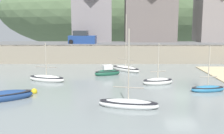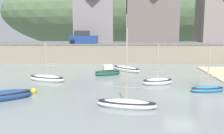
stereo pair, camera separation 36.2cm
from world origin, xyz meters
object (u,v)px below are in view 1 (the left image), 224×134
Objects in this scene: waterfront_building_left at (92,13)px; sailboat_tall_mast at (47,78)px; motorboat_with_cabin at (128,104)px; waterfront_building_centre at (150,12)px; dinghy_open_wooden at (158,81)px; fishing_boat_green at (126,69)px; parked_car_near_slipway at (82,38)px; waterfront_building_right at (216,11)px; mooring_buoy at (34,91)px; sailboat_nearest_shore at (4,96)px; sailboat_blue_trim at (208,89)px; sailboat_far_left at (107,72)px.

waterfront_building_left is 21.51m from sailboat_tall_mast.
waterfront_building_centre is at bearing 91.99° from motorboat_with_cabin.
motorboat_with_cabin is 7.64m from dinghy_open_wooden.
dinghy_open_wooden is (2.64, -6.80, -0.02)m from fishing_boat_green.
motorboat_with_cabin is 1.39× the size of dinghy_open_wooden.
fishing_boat_green is at bearing -52.28° from parked_car_near_slipway.
fishing_boat_green reaches higher than dinghy_open_wooden.
waterfront_building_right is 19.86× the size of mooring_buoy.
waterfront_building_right reaches higher than sailboat_nearest_shore.
sailboat_blue_trim is 1.00× the size of dinghy_open_wooden.
dinghy_open_wooden is at bearing -62.62° from sailboat_far_left.
fishing_boat_green reaches higher than sailboat_blue_trim.
sailboat_tall_mast is at bearing 144.58° from motorboat_with_cabin.
fishing_boat_green reaches higher than sailboat_tall_mast.
sailboat_far_left is at bearing -135.85° from waterfront_building_right.
sailboat_tall_mast is 4.64m from mooring_buoy.
sailboat_nearest_shore is (-14.32, -26.72, -6.98)m from waterfront_building_centre.
waterfront_building_right is 26.85m from sailboat_blue_trim.
waterfront_building_centre is 31.10m from sailboat_nearest_shore.
sailboat_blue_trim is (11.24, -24.14, -6.87)m from waterfront_building_left.
waterfront_building_right reaches higher than fishing_boat_green.
motorboat_with_cabin is at bearing -119.56° from waterfront_building_right.
motorboat_with_cabin is 10.83× the size of mooring_buoy.
motorboat_with_cabin is 1.28× the size of parked_car_near_slipway.
waterfront_building_centre is 10.91m from waterfront_building_right.
sailboat_tall_mast reaches higher than mooring_buoy.
waterfront_building_centre is at bearing 84.60° from sailboat_blue_trim.
motorboat_with_cabin is at bearing -102.73° from sailboat_far_left.
sailboat_blue_trim is at bearing -60.21° from sailboat_far_left.
waterfront_building_left is at bearing 82.97° from mooring_buoy.
sailboat_tall_mast is 0.94× the size of parked_car_near_slipway.
sailboat_nearest_shore is at bearing -100.07° from waterfront_building_left.
mooring_buoy is at bearing 173.22° from sailboat_blue_trim.
waterfront_building_left reaches higher than sailboat_nearest_shore.
mooring_buoy is (-5.82, -7.58, -0.17)m from sailboat_far_left.
sailboat_tall_mast is (-3.13, -20.15, -6.85)m from waterfront_building_left.
waterfront_building_right is 22.59m from fishing_boat_green.
fishing_boat_green is at bearing 53.81° from sailboat_tall_mast.
mooring_buoy is at bearing 18.88° from sailboat_nearest_shore.
fishing_boat_green is 1.70× the size of dinghy_open_wooden.
sailboat_far_left is at bearing 21.74° from sailboat_nearest_shore.
waterfront_building_left is at bearing 100.50° from sailboat_tall_mast.
sailboat_far_left is at bearing 52.51° from mooring_buoy.
waterfront_building_right reaches higher than sailboat_far_left.
waterfront_building_left is 2.34× the size of dinghy_open_wooden.
sailboat_far_left is at bearing 123.81° from dinghy_open_wooden.
dinghy_open_wooden is at bearing -70.68° from waterfront_building_left.
sailboat_blue_trim is 7.79× the size of mooring_buoy.
waterfront_building_left is 20.48m from waterfront_building_right.
motorboat_with_cabin reaches higher than dinghy_open_wooden.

